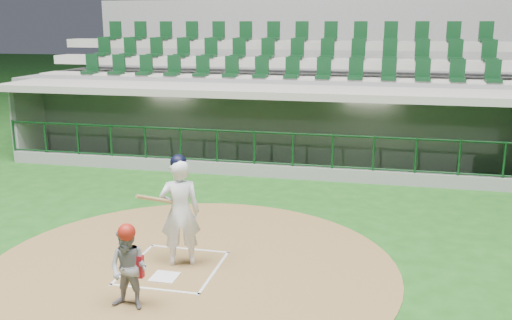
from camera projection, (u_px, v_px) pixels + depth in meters
The scene contains 8 objects.
ground at pixel (179, 261), 10.20m from camera, with size 120.00×120.00×0.00m, color #164915.
dirt_circle at pixel (192, 267), 9.94m from camera, with size 7.20×7.20×0.01m, color brown.
home_plate at pixel (165, 277), 9.53m from camera, with size 0.43×0.43×0.02m, color white.
batter_box_chalk at pixel (173, 267), 9.91m from camera, with size 1.55×1.80×0.01m.
dugout_structure at pixel (268, 130), 17.39m from camera, with size 16.40×3.70×3.00m.
seating_deck at pixel (286, 102), 20.19m from camera, with size 17.00×6.72×5.15m.
batter at pixel (180, 211), 9.84m from camera, with size 0.95×0.98×1.99m.
catcher at pixel (129, 267), 8.38m from camera, with size 0.64×0.51×1.33m.
Camera 1 is at (3.45, -8.94, 4.17)m, focal length 40.00 mm.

